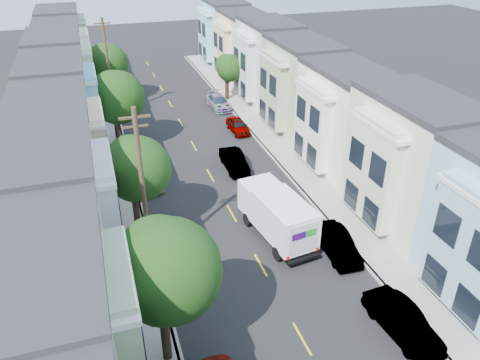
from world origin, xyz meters
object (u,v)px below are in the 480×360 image
object	(u,v)px
tree_d	(116,98)
parked_right_c	(238,126)
tree_b	(166,272)
utility_pole_near	(143,193)
parked_left_c	(175,255)
parked_left_d	(149,175)
tree_c	(136,170)
utility_pole_far	(109,69)
parked_right_d	(218,102)
tree_far_r	(229,68)
parked_right_a	(403,322)
fedex_truck	(277,214)
tree_e	(107,64)
lead_sedan	(234,161)
parked_right_b	(337,244)

from	to	relation	value
tree_d	parked_right_c	distance (m)	11.98
tree_b	parked_right_c	size ratio (longest dim) A/B	1.89
tree_d	utility_pole_near	distance (m)	17.47
utility_pole_near	parked_left_c	xyz separation A→B (m)	(1.40, -0.21, -4.48)
parked_left_d	tree_b	bearing A→B (deg)	-93.18
tree_c	utility_pole_far	distance (m)	22.47
parked_right_d	tree_b	bearing A→B (deg)	-111.84
tree_far_r	tree_b	bearing A→B (deg)	-110.92
parked_right_a	parked_left_d	bearing A→B (deg)	111.55
fedex_truck	parked_right_a	distance (m)	10.15
tree_far_r	utility_pole_far	xyz separation A→B (m)	(-13.19, -1.38, 1.48)
tree_d	tree_e	size ratio (longest dim) A/B	1.08
tree_c	tree_d	world-z (taller)	tree_d
fedex_truck	parked_right_d	world-z (taller)	fedex_truck
tree_c	utility_pole_near	distance (m)	3.55
tree_d	parked_left_d	distance (m)	8.34
utility_pole_far	lead_sedan	distance (m)	18.22
tree_far_r	parked_right_c	size ratio (longest dim) A/B	1.30
tree_c	parked_right_a	xyz separation A→B (m)	(11.20, -12.72, -4.04)
parked_left_c	fedex_truck	bearing A→B (deg)	5.61
tree_b	tree_c	distance (m)	10.68
tree_b	tree_c	world-z (taller)	tree_b
tree_c	parked_left_d	world-z (taller)	tree_c
parked_right_d	parked_right_a	bearing A→B (deg)	-92.64
fedex_truck	parked_left_d	distance (m)	12.10
parked_left_c	parked_right_d	size ratio (longest dim) A/B	1.04
tree_b	parked_left_c	size ratio (longest dim) A/B	1.58
utility_pole_near	parked_left_d	distance (m)	11.38
parked_right_c	parked_right_d	bearing A→B (deg)	88.92
lead_sedan	tree_e	bearing A→B (deg)	114.04
tree_e	parked_right_c	xyz separation A→B (m)	(11.20, -12.55, -3.78)
parked_left_c	tree_e	bearing A→B (deg)	92.39
parked_right_a	tree_e	bearing A→B (deg)	100.71
tree_c	parked_right_c	bearing A→B (deg)	52.11
utility_pole_far	parked_right_a	distance (m)	37.19
tree_c	parked_right_a	distance (m)	17.43
tree_e	tree_b	bearing A→B (deg)	-90.00
tree_far_r	parked_right_b	size ratio (longest dim) A/B	1.19
tree_d	parked_right_b	world-z (taller)	tree_d
utility_pole_far	parked_right_a	xyz separation A→B (m)	(11.20, -35.19, -4.38)
parked_right_b	parked_right_a	bearing A→B (deg)	-86.43
parked_left_c	tree_d	bearing A→B (deg)	94.30
parked_right_a	parked_right_c	size ratio (longest dim) A/B	1.14
utility_pole_far	lead_sedan	bearing A→B (deg)	-61.18
tree_d	tree_b	bearing A→B (deg)	-90.00
tree_e	parked_right_c	size ratio (longest dim) A/B	1.66
tree_e	utility_pole_near	bearing A→B (deg)	-90.00
tree_c	parked_left_d	size ratio (longest dim) A/B	1.48
tree_d	parked_right_b	distance (m)	23.14
parked_left_c	parked_right_c	size ratio (longest dim) A/B	1.19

